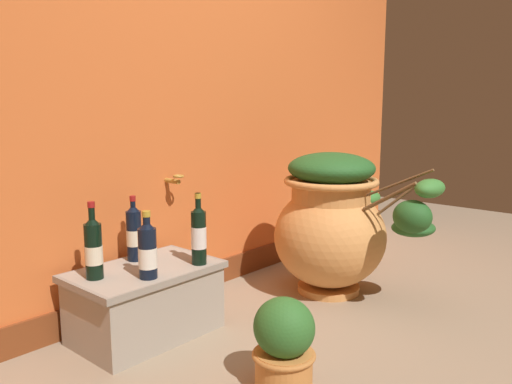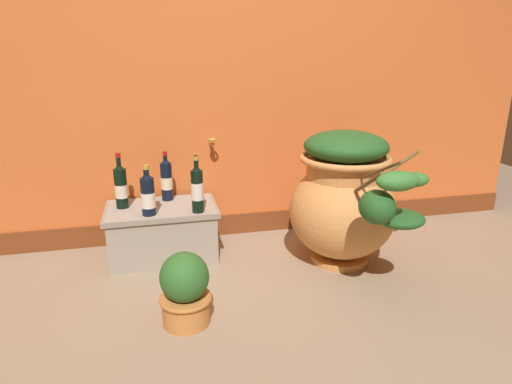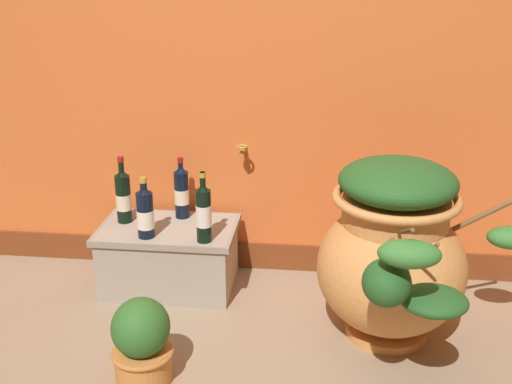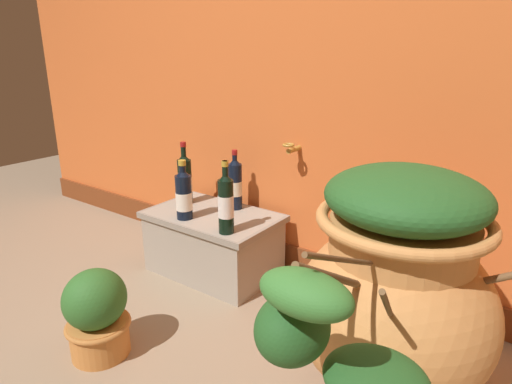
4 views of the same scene
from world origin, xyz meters
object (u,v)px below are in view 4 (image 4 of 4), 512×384
at_px(wine_bottle_right, 184,194).
at_px(wine_bottle_middle, 185,178).
at_px(terracotta_urn, 395,292).
at_px(wine_bottle_left, 235,183).
at_px(wine_bottle_back, 226,202).
at_px(potted_shrub, 97,314).

bearing_deg(wine_bottle_right, wine_bottle_middle, 133.06).
distance_m(terracotta_urn, wine_bottle_left, 1.09).
bearing_deg(wine_bottle_right, wine_bottle_back, -3.42).
distance_m(wine_bottle_right, wine_bottle_back, 0.28).
distance_m(terracotta_urn, potted_shrub, 1.07).
bearing_deg(potted_shrub, wine_bottle_right, 103.14).
relative_size(wine_bottle_middle, potted_shrub, 0.95).
height_order(wine_bottle_left, wine_bottle_back, wine_bottle_back).
distance_m(wine_bottle_left, potted_shrub, 0.92).
relative_size(wine_bottle_left, wine_bottle_right, 1.06).
bearing_deg(wine_bottle_middle, wine_bottle_right, -46.94).
xyz_separation_m(terracotta_urn, wine_bottle_back, (-0.83, 0.19, 0.07)).
xyz_separation_m(wine_bottle_back, potted_shrub, (-0.13, -0.60, -0.29)).
bearing_deg(wine_bottle_left, wine_bottle_right, -114.10).
height_order(terracotta_urn, wine_bottle_right, terracotta_urn).
bearing_deg(terracotta_urn, wine_bottle_back, 167.23).
distance_m(wine_bottle_left, wine_bottle_middle, 0.28).
bearing_deg(wine_bottle_back, wine_bottle_left, 121.03).
height_order(terracotta_urn, wine_bottle_middle, terracotta_urn).
height_order(wine_bottle_left, wine_bottle_right, wine_bottle_left).
relative_size(wine_bottle_left, wine_bottle_middle, 0.93).
bearing_deg(terracotta_urn, wine_bottle_right, 169.52).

